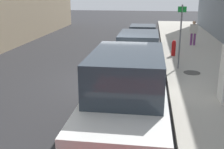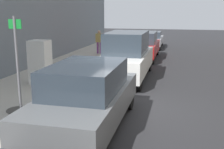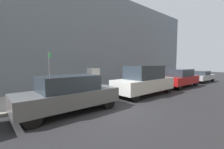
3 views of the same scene
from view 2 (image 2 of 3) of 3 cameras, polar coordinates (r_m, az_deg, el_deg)
name	(u,v)px [view 2 (image 2 of 3)]	position (r m, az deg, el deg)	size (l,w,h in m)	color
ground_plane	(128,110)	(8.98, 3.33, -7.22)	(80.00, 80.00, 0.00)	#28282B
sidewalk_slab	(14,99)	(10.41, -19.32, -4.66)	(3.98, 44.00, 0.15)	#B2ADA0
discarded_refrigerator	(40,62)	(11.73, -14.38, 2.44)	(0.76, 0.72, 1.77)	white
manhole_cover	(18,110)	(8.97, -18.51, -6.85)	(0.70, 0.70, 0.02)	#47443F
street_sign_post	(18,64)	(7.75, -18.63, 1.96)	(0.36, 0.07, 2.80)	slate
pedestrian_walking_far	(99,40)	(19.57, -2.64, 6.95)	(0.46, 0.22, 1.59)	#7A3D7F
parked_suv_gray	(87,96)	(7.40, -5.20, -4.35)	(1.91, 4.72, 1.74)	slate
parked_van_white	(127,56)	(12.86, 3.01, 3.81)	(1.92, 5.04, 2.14)	silver
parked_suv_red	(142,45)	(18.38, 6.19, 5.97)	(1.91, 4.75, 1.74)	red
parked_sedan_silver	(151,39)	(24.02, 7.93, 7.09)	(1.84, 4.42, 1.37)	silver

